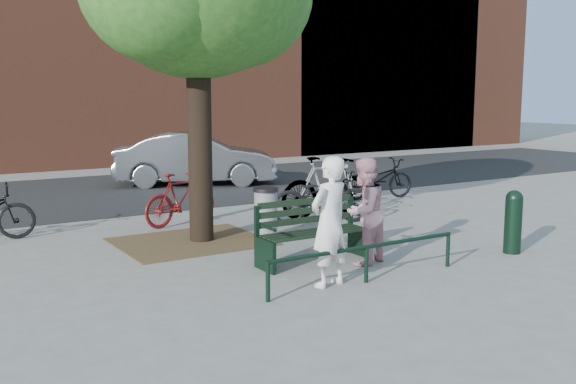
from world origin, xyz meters
TOP-DOWN VIEW (x-y plane):
  - ground at (0.00, 0.00)m, footprint 90.00×90.00m
  - dirt_pit at (-1.00, 2.20)m, footprint 2.40×2.00m
  - road at (0.00, 8.50)m, footprint 40.00×7.00m
  - park_bench at (-0.00, 0.08)m, footprint 1.74×0.54m
  - guard_railing at (0.00, -1.20)m, footprint 3.06×0.06m
  - person_left at (-0.50, -1.05)m, footprint 0.69×0.53m
  - person_right at (0.56, -0.44)m, footprint 0.92×0.82m
  - bollard at (2.95, -1.16)m, footprint 0.27×0.27m
  - litter_bin at (0.18, 1.73)m, footprint 0.43×0.43m
  - bicycle_b at (-0.55, 3.66)m, footprint 1.73×0.90m
  - bicycle_c at (1.78, 2.33)m, footprint 2.10×1.27m
  - bicycle_d at (2.24, 2.82)m, footprint 2.10×0.71m
  - bicycle_e at (4.63, 4.06)m, footprint 1.91×0.94m
  - parked_car at (1.96, 8.59)m, footprint 4.58×3.21m

SIDE VIEW (x-z plane):
  - ground at x=0.00m, z-range 0.00..0.00m
  - road at x=0.00m, z-range 0.00..0.01m
  - dirt_pit at x=-1.00m, z-range 0.00..0.02m
  - guard_railing at x=0.00m, z-range 0.15..0.66m
  - litter_bin at x=0.18m, z-range 0.01..0.89m
  - park_bench at x=0.00m, z-range -0.01..0.97m
  - bicycle_e at x=4.63m, z-range 0.00..0.96m
  - bicycle_b at x=-0.55m, z-range 0.00..1.00m
  - bicycle_c at x=1.78m, z-range 0.00..1.04m
  - bollard at x=2.95m, z-range 0.04..1.03m
  - bicycle_d at x=2.24m, z-range 0.00..1.24m
  - parked_car at x=1.96m, z-range 0.00..1.43m
  - person_right at x=0.56m, z-range 0.00..1.56m
  - person_left at x=-0.50m, z-range 0.00..1.68m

